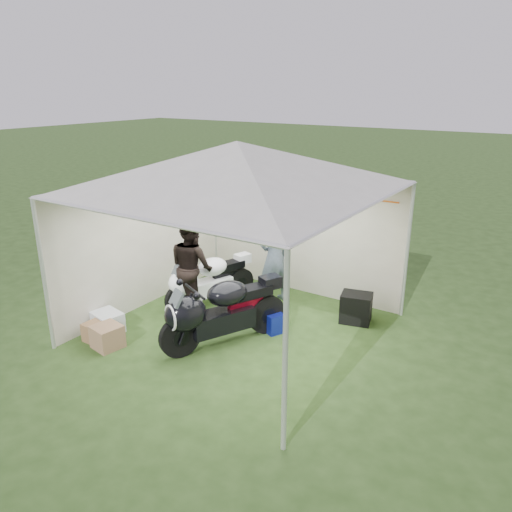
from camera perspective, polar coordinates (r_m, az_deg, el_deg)
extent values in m
plane|color=#274117|center=(8.15, -1.95, -8.47)|extent=(80.00, 80.00, 0.00)
cylinder|color=silver|center=(7.77, -23.09, -2.20)|extent=(0.06, 0.06, 2.30)
cylinder|color=silver|center=(5.17, 3.36, -11.29)|extent=(0.06, 0.06, 2.30)
cylinder|color=silver|center=(10.36, -4.69, 4.36)|extent=(0.06, 0.06, 2.30)
cylinder|color=silver|center=(8.59, 16.90, 0.49)|extent=(0.06, 0.06, 2.30)
cube|color=silver|center=(9.31, 5.10, 2.65)|extent=(4.00, 0.02, 2.30)
cube|color=silver|center=(8.94, -12.57, 1.57)|extent=(0.02, 4.00, 2.30)
cube|color=silver|center=(6.80, 11.88, -3.96)|extent=(0.02, 4.00, 2.30)
pyramid|color=beige|center=(7.32, -2.18, 10.29)|extent=(5.66, 5.66, 0.70)
cube|color=#99A5B7|center=(9.99, -3.26, 7.95)|extent=(0.22, 0.02, 0.28)
cube|color=#99A5B7|center=(9.79, -1.60, 7.75)|extent=(0.22, 0.02, 0.28)
cube|color=#99A5B7|center=(9.59, 0.13, 7.53)|extent=(0.22, 0.01, 0.28)
cube|color=#99A5B7|center=(9.41, 1.93, 7.29)|extent=(0.22, 0.01, 0.28)
cube|color=#99A5B7|center=(10.05, -3.23, 6.27)|extent=(0.22, 0.02, 0.28)
cube|color=#99A5B7|center=(9.85, -1.58, 6.04)|extent=(0.22, 0.01, 0.28)
cube|color=#99A5B7|center=(9.66, 0.13, 5.78)|extent=(0.22, 0.02, 0.28)
cube|color=#99A5B7|center=(9.48, 1.91, 5.51)|extent=(0.22, 0.01, 0.28)
cylinder|color=#D8590C|center=(9.00, 6.28, 7.30)|extent=(3.20, 0.02, 0.02)
cylinder|color=black|center=(8.68, -8.71, -4.91)|extent=(0.26, 0.55, 0.55)
cylinder|color=black|center=(9.31, -1.89, -2.99)|extent=(0.30, 0.56, 0.55)
cube|color=white|center=(8.92, -5.43, -3.56)|extent=(0.57, 0.92, 0.27)
ellipsoid|color=white|center=(8.61, -8.28, -2.98)|extent=(0.56, 0.65, 0.46)
ellipsoid|color=white|center=(8.84, -5.01, -1.24)|extent=(0.56, 0.66, 0.32)
cube|color=black|center=(9.05, -3.07, -1.08)|extent=(0.40, 0.59, 0.13)
cube|color=white|center=(9.19, -1.55, -0.25)|extent=(0.28, 0.32, 0.16)
cube|color=black|center=(9.05, -3.53, -2.12)|extent=(0.25, 0.50, 0.09)
cube|color=#3F474C|center=(8.47, -8.99, -1.66)|extent=(0.25, 0.19, 0.19)
cylinder|color=black|center=(7.36, -8.68, -9.12)|extent=(0.36, 0.61, 0.63)
cylinder|color=black|center=(7.97, 1.10, -6.60)|extent=(0.41, 0.64, 0.63)
cube|color=black|center=(7.58, -3.94, -7.36)|extent=(0.74, 1.05, 0.31)
ellipsoid|color=black|center=(7.25, -8.05, -6.58)|extent=(0.69, 0.77, 0.52)
ellipsoid|color=black|center=(7.44, -3.30, -4.28)|extent=(0.69, 0.78, 0.37)
cube|color=black|center=(7.66, -0.53, -4.07)|extent=(0.51, 0.69, 0.15)
cube|color=black|center=(7.80, 1.65, -2.98)|extent=(0.34, 0.38, 0.19)
cube|color=maroon|center=(7.68, -1.20, -5.46)|extent=(0.34, 0.57, 0.10)
cube|color=#3F474C|center=(7.09, -9.08, -4.81)|extent=(0.29, 0.24, 0.22)
cylinder|color=white|center=(7.17, -9.74, -6.97)|extent=(0.35, 0.18, 0.38)
cube|color=#1624BB|center=(8.09, 1.73, -7.42)|extent=(0.50, 0.42, 0.32)
imported|color=black|center=(8.49, -7.34, -1.22)|extent=(0.98, 0.86, 1.69)
imported|color=slate|center=(8.89, 2.15, -0.09)|extent=(0.61, 0.73, 1.70)
cube|color=black|center=(8.48, 11.35, -5.83)|extent=(0.58, 0.50, 0.49)
cube|color=silver|center=(8.40, -16.60, -7.22)|extent=(0.54, 0.46, 0.32)
cube|color=#936D4D|center=(7.90, -16.63, -8.82)|extent=(0.45, 0.45, 0.35)
cube|color=silver|center=(8.47, -16.13, -7.38)|extent=(0.32, 0.29, 0.20)
cube|color=olive|center=(8.12, -17.59, -8.37)|extent=(0.44, 0.32, 0.29)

